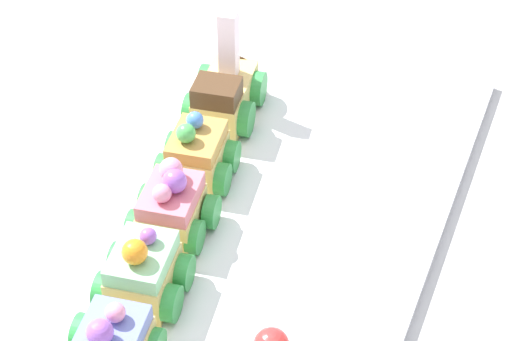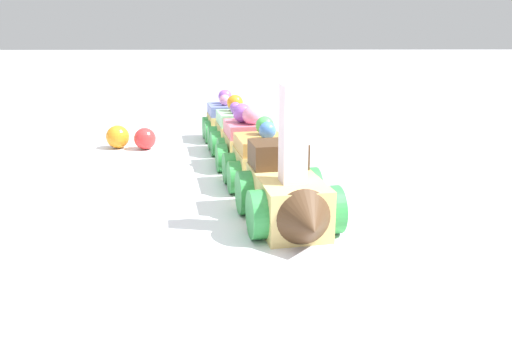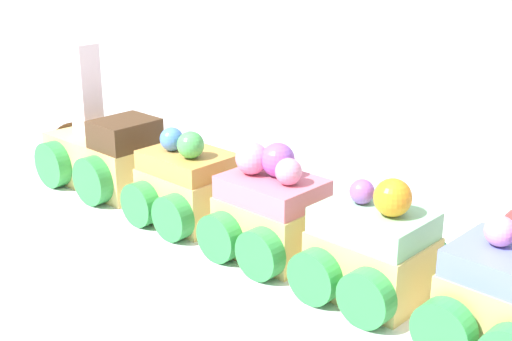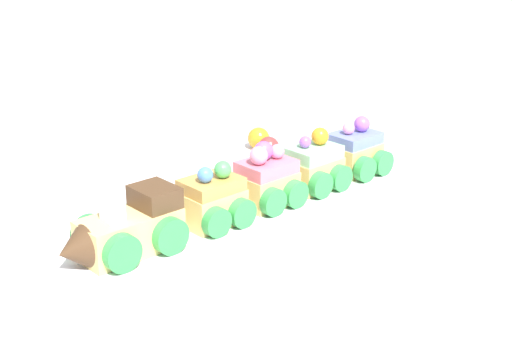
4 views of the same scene
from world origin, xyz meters
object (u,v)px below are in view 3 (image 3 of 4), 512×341
cake_car_caramel (188,187)px  cake_car_strawberry (272,214)px  cake_train_locomotive (98,152)px  cake_car_blueberry (507,303)px  cake_car_mint (372,253)px

cake_car_caramel → cake_car_strawberry: size_ratio=1.00×
cake_train_locomotive → cake_car_strawberry: size_ratio=1.64×
cake_car_strawberry → cake_car_blueberry: size_ratio=1.00×
cake_car_strawberry → cake_car_mint: same height
cake_car_caramel → cake_car_strawberry: 0.08m
cake_car_caramel → cake_car_mint: 0.15m
cake_car_caramel → cake_car_mint: cake_car_mint is taller
cake_train_locomotive → cake_car_blueberry: cake_train_locomotive is taller
cake_car_strawberry → cake_car_blueberry: (-0.15, -0.02, -0.00)m
cake_car_caramel → cake_car_blueberry: cake_car_blueberry is taller
cake_train_locomotive → cake_car_mint: 0.26m
cake_car_blueberry → cake_car_caramel: bearing=0.1°
cake_car_blueberry → cake_car_mint: bearing=0.0°
cake_train_locomotive → cake_car_strawberry: cake_train_locomotive is taller
cake_car_strawberry → cake_car_mint: bearing=180.0°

